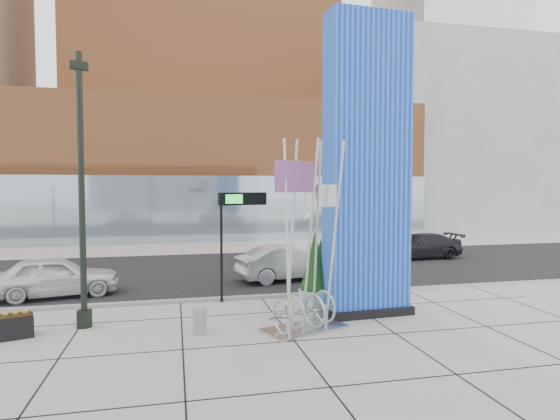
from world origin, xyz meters
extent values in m
plane|color=#9E9991|center=(0.00, 0.00, 0.00)|extent=(160.00, 160.00, 0.00)
cube|color=black|center=(0.00, 10.00, 0.01)|extent=(80.00, 12.00, 0.02)
cube|color=gray|center=(0.00, 4.00, 0.06)|extent=(80.00, 0.30, 0.12)
cube|color=#9F582E|center=(1.00, 27.00, 5.50)|extent=(34.00, 10.00, 11.00)
cube|color=#8CA5B2|center=(1.00, 22.20, 2.50)|extent=(34.00, 0.60, 5.00)
cube|color=slate|center=(26.00, 32.00, 9.00)|extent=(20.00, 18.00, 18.00)
cube|color=#B2B7BC|center=(36.00, 48.00, 27.50)|extent=(16.00, 16.00, 55.00)
cube|color=#0D38C9|center=(4.00, 1.18, 4.91)|extent=(2.79, 1.27, 9.81)
cube|color=black|center=(4.00, 1.18, 0.14)|extent=(3.03, 1.50, 0.27)
cylinder|color=black|center=(-4.86, 1.63, 4.09)|extent=(0.18, 0.18, 8.18)
cylinder|color=black|center=(-4.86, 1.63, 0.26)|extent=(0.45, 0.45, 0.51)
cube|color=black|center=(-4.86, 1.63, 7.77)|extent=(0.55, 0.35, 0.22)
cube|color=#B3B6B8|center=(1.55, -0.05, 0.03)|extent=(2.77, 2.05, 0.07)
cylinder|color=#B3B6B8|center=(0.76, -0.27, 2.82)|extent=(0.10, 0.10, 5.65)
cylinder|color=#B3B6B8|center=(1.21, 0.12, 2.82)|extent=(0.10, 0.10, 5.65)
cylinder|color=#B3B6B8|center=(1.66, -0.16, 2.82)|extent=(0.10, 0.10, 5.65)
cylinder|color=#B3B6B8|center=(2.17, 0.18, 2.82)|extent=(0.10, 0.10, 5.65)
cylinder|color=#B3B6B8|center=(2.45, -0.33, 2.82)|extent=(0.10, 0.10, 5.65)
torus|color=#B3B6B8|center=(0.70, -0.16, 0.54)|extent=(0.44, 0.99, 1.03)
torus|color=#B3B6B8|center=(1.27, 0.07, 0.54)|extent=(0.44, 0.99, 1.03)
torus|color=#B3B6B8|center=(1.83, -0.16, 0.54)|extent=(0.44, 0.99, 1.03)
torus|color=#B3B6B8|center=(2.40, 0.07, 0.54)|extent=(0.44, 0.99, 1.03)
cube|color=red|center=(1.21, -0.05, 4.52)|extent=(1.36, 0.69, 0.90)
cube|color=#B3B6B8|center=(2.23, 0.07, 3.95)|extent=(1.11, 0.35, 0.68)
cylinder|color=gray|center=(-1.50, 0.21, 0.37)|extent=(0.38, 0.38, 0.75)
cylinder|color=black|center=(-0.52, 3.80, 1.98)|extent=(0.09, 0.09, 3.96)
cube|color=black|center=(0.33, 3.80, 3.77)|extent=(1.87, 0.64, 0.47)
cube|color=#19D833|center=(-0.05, 3.70, 3.77)|extent=(0.64, 0.19, 0.33)
cylinder|color=#87B6AC|center=(4.60, 1.81, 0.38)|extent=(1.08, 1.08, 0.76)
cylinder|color=black|center=(4.60, 1.81, 0.76)|extent=(0.99, 0.99, 0.06)
cone|color=black|center=(4.60, 1.81, 1.73)|extent=(0.97, 0.97, 1.94)
cylinder|color=#87B6AC|center=(3.20, 3.60, 0.32)|extent=(0.90, 0.90, 0.63)
cylinder|color=black|center=(3.20, 3.60, 0.63)|extent=(0.83, 0.83, 0.05)
cone|color=black|center=(3.20, 3.60, 1.44)|extent=(0.81, 0.81, 1.62)
cylinder|color=#87B6AC|center=(2.43, 1.80, 0.38)|extent=(1.09, 1.09, 0.77)
cylinder|color=black|center=(2.43, 1.80, 0.77)|extent=(1.01, 1.01, 0.07)
cone|color=black|center=(2.43, 1.80, 1.75)|extent=(0.98, 0.98, 1.97)
cube|color=black|center=(-6.80, 1.00, 0.29)|extent=(1.52, 1.08, 0.59)
cube|color=black|center=(-6.80, 1.00, 0.61)|extent=(1.39, 0.96, 0.06)
imported|color=white|center=(-6.65, 5.94, 0.78)|extent=(4.86, 2.71, 1.56)
imported|color=#9FA2A6|center=(2.83, 7.08, 0.78)|extent=(4.96, 2.59, 1.56)
imported|color=black|center=(11.73, 11.43, 0.72)|extent=(5.06, 2.22, 1.45)
camera|label=1|loc=(-2.16, -13.19, 4.26)|focal=30.00mm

